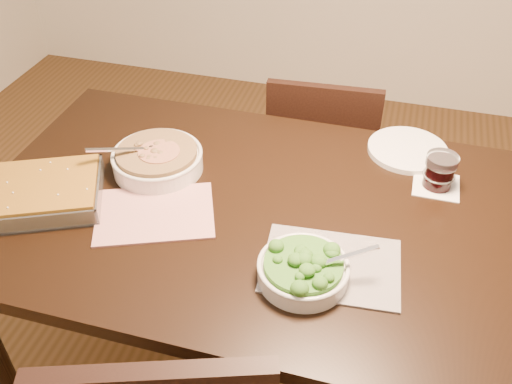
{
  "coord_description": "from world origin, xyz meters",
  "views": [
    {
      "loc": [
        0.33,
        -1.07,
        1.7
      ],
      "look_at": [
        0.03,
        0.0,
        0.8
      ],
      "focal_mm": 40.0,
      "sensor_mm": 36.0,
      "label": 1
    }
  ],
  "objects_px": {
    "stew_bowl": "(157,159)",
    "baking_dish": "(36,193)",
    "table": "(247,233)",
    "dinner_plate": "(407,150)",
    "chair_far": "(321,159)",
    "wine_tumbler": "(440,170)",
    "broccoli_bowl": "(303,269)"
  },
  "relations": [
    {
      "from": "baking_dish",
      "to": "stew_bowl",
      "type": "bearing_deg",
      "value": 17.08
    },
    {
      "from": "wine_tumbler",
      "to": "chair_far",
      "type": "relative_size",
      "value": 0.11
    },
    {
      "from": "stew_bowl",
      "to": "broccoli_bowl",
      "type": "bearing_deg",
      "value": -31.68
    },
    {
      "from": "broccoli_bowl",
      "to": "baking_dish",
      "type": "relative_size",
      "value": 0.57
    },
    {
      "from": "wine_tumbler",
      "to": "stew_bowl",
      "type": "bearing_deg",
      "value": -169.99
    },
    {
      "from": "baking_dish",
      "to": "chair_far",
      "type": "distance_m",
      "value": 1.06
    },
    {
      "from": "baking_dish",
      "to": "wine_tumbler",
      "type": "relative_size",
      "value": 4.25
    },
    {
      "from": "wine_tumbler",
      "to": "dinner_plate",
      "type": "relative_size",
      "value": 0.41
    },
    {
      "from": "table",
      "to": "chair_far",
      "type": "xyz_separation_m",
      "value": [
        0.09,
        0.67,
        -0.2
      ]
    },
    {
      "from": "baking_dish",
      "to": "wine_tumbler",
      "type": "xyz_separation_m",
      "value": [
        0.99,
        0.35,
        0.02
      ]
    },
    {
      "from": "table",
      "to": "wine_tumbler",
      "type": "distance_m",
      "value": 0.54
    },
    {
      "from": "stew_bowl",
      "to": "wine_tumbler",
      "type": "relative_size",
      "value": 2.68
    },
    {
      "from": "chair_far",
      "to": "wine_tumbler",
      "type": "bearing_deg",
      "value": 126.25
    },
    {
      "from": "table",
      "to": "broccoli_bowl",
      "type": "relative_size",
      "value": 6.21
    },
    {
      "from": "dinner_plate",
      "to": "wine_tumbler",
      "type": "bearing_deg",
      "value": -58.27
    },
    {
      "from": "broccoli_bowl",
      "to": "baking_dish",
      "type": "xyz_separation_m",
      "value": [
        -0.72,
        0.07,
        0.0
      ]
    },
    {
      "from": "baking_dish",
      "to": "chair_far",
      "type": "height_order",
      "value": "chair_far"
    },
    {
      "from": "wine_tumbler",
      "to": "chair_far",
      "type": "height_order",
      "value": "wine_tumbler"
    },
    {
      "from": "table",
      "to": "wine_tumbler",
      "type": "relative_size",
      "value": 14.92
    },
    {
      "from": "dinner_plate",
      "to": "chair_far",
      "type": "relative_size",
      "value": 0.28
    },
    {
      "from": "table",
      "to": "chair_far",
      "type": "bearing_deg",
      "value": 82.07
    },
    {
      "from": "table",
      "to": "stew_bowl",
      "type": "bearing_deg",
      "value": 162.8
    },
    {
      "from": "baking_dish",
      "to": "wine_tumbler",
      "type": "bearing_deg",
      "value": -5.22
    },
    {
      "from": "broccoli_bowl",
      "to": "chair_far",
      "type": "distance_m",
      "value": 0.93
    },
    {
      "from": "wine_tumbler",
      "to": "dinner_plate",
      "type": "bearing_deg",
      "value": 121.73
    },
    {
      "from": "broccoli_bowl",
      "to": "wine_tumbler",
      "type": "relative_size",
      "value": 2.4
    },
    {
      "from": "baking_dish",
      "to": "dinner_plate",
      "type": "relative_size",
      "value": 1.74
    },
    {
      "from": "broccoli_bowl",
      "to": "chair_far",
      "type": "bearing_deg",
      "value": 96.52
    },
    {
      "from": "table",
      "to": "dinner_plate",
      "type": "relative_size",
      "value": 6.12
    },
    {
      "from": "stew_bowl",
      "to": "baking_dish",
      "type": "relative_size",
      "value": 0.63
    },
    {
      "from": "table",
      "to": "baking_dish",
      "type": "xyz_separation_m",
      "value": [
        -0.53,
        -0.13,
        0.12
      ]
    },
    {
      "from": "stew_bowl",
      "to": "dinner_plate",
      "type": "xyz_separation_m",
      "value": [
        0.66,
        0.27,
        -0.03
      ]
    }
  ]
}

